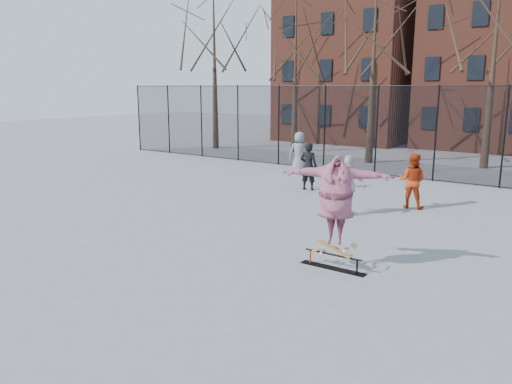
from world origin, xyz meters
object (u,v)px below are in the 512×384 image
Objects in this scene: skate_rail at (333,263)px; bystander_grey at (299,153)px; bystander_white at (348,185)px; skateboard at (334,252)px; skater at (336,206)px; bystander_red at (412,181)px; bystander_black at (308,166)px.

skate_rail is 12.37m from bystander_grey.
skate_rail is at bearing 107.26° from bystander_white.
skateboard is 0.38× the size of skater.
skateboard is at bearing 85.53° from bystander_grey.
skate_rail is 1.71× the size of skateboard.
skate_rail is 6.65m from bystander_red.
bystander_grey is at bearing -64.60° from bystander_black.
bystander_red is (-0.49, 6.58, 0.77)m from skate_rail.
skater is at bearing 0.00° from skateboard.
bystander_grey reaches higher than skate_rail.
skater is at bearing 112.85° from bystander_black.
skater reaches higher than bystander_black.
bystander_white reaches higher than skateboard.
bystander_black is 1.02× the size of bystander_red.
skate_rail is 0.80× the size of bystander_grey.
bystander_white is (5.15, -5.72, -0.02)m from bystander_grey.
skate_rail is 4.90m from bystander_white.
bystander_red is 2.46m from bystander_white.
bystander_black is (-4.71, 7.16, 0.79)m from skate_rail.
bystander_white is at bearing 93.24° from bystander_grey.
bystander_grey is at bearing 103.67° from skater.
skateboard is 0.49× the size of bystander_black.
bystander_white is (2.92, -2.66, 0.02)m from bystander_black.
bystander_black is (2.22, -3.05, -0.04)m from bystander_grey.
bystander_white is (-1.81, 4.49, 0.55)m from skateboard.
bystander_red is (-0.52, 6.58, 0.51)m from skateboard.
bystander_red reaches higher than skateboard.
bystander_grey reaches higher than bystander_black.
bystander_grey reaches higher than skateboard.
bystander_red is 0.97× the size of bystander_white.
skateboard is 4.88m from bystander_white.
bystander_grey is 1.02× the size of bystander_white.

